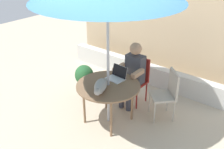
% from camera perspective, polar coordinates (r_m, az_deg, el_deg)
% --- Properties ---
extents(ground_plane, '(14.00, 14.00, 0.00)m').
position_cam_1_polar(ground_plane, '(4.78, -0.75, -9.82)').
color(ground_plane, '#BCAD93').
extents(fence_back, '(5.15, 0.08, 1.91)m').
position_cam_1_polar(fence_back, '(6.07, 12.87, 7.91)').
color(fence_back, tan).
rests_on(fence_back, ground).
extents(planter_wall_low, '(4.63, 0.20, 0.43)m').
position_cam_1_polar(planter_wall_low, '(5.86, 9.54, -0.36)').
color(planter_wall_low, beige).
rests_on(planter_wall_low, ground).
extents(patio_table, '(1.06, 1.06, 0.72)m').
position_cam_1_polar(patio_table, '(4.42, -0.81, -2.86)').
color(patio_table, brown).
rests_on(patio_table, ground).
extents(chair_occupied, '(0.40, 0.40, 0.89)m').
position_cam_1_polar(chair_occupied, '(5.11, 5.41, -0.44)').
color(chair_occupied, maroon).
rests_on(chair_occupied, ground).
extents(chair_empty, '(0.57, 0.57, 0.89)m').
position_cam_1_polar(chair_empty, '(4.71, 11.76, -3.49)').
color(chair_empty, '#B2A899').
rests_on(chair_empty, ground).
extents(person_seated, '(0.48, 0.48, 1.23)m').
position_cam_1_polar(person_seated, '(4.92, 4.48, 0.66)').
color(person_seated, '#3F3F47').
rests_on(person_seated, ground).
extents(laptop, '(0.32, 0.28, 0.21)m').
position_cam_1_polar(laptop, '(4.57, 1.19, -0.10)').
color(laptop, silver).
rests_on(laptop, patio_table).
extents(cat, '(0.36, 0.60, 0.17)m').
position_cam_1_polar(cat, '(4.17, -2.51, -2.58)').
color(cat, gray).
rests_on(cat, patio_table).
extents(potted_plant_near_fence, '(0.38, 0.38, 0.64)m').
position_cam_1_polar(potted_plant_near_fence, '(5.42, -5.92, -0.77)').
color(potted_plant_near_fence, '#595654').
rests_on(potted_plant_near_fence, ground).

